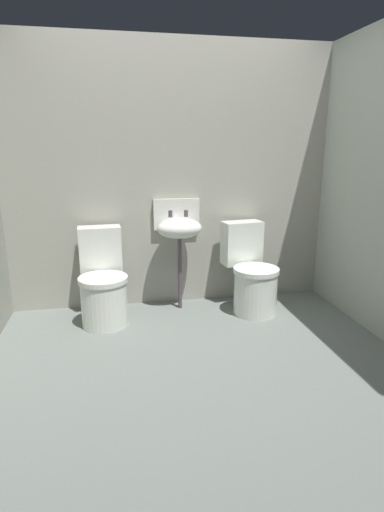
# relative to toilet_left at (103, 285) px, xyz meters

# --- Properties ---
(ground_plane) EXTENTS (3.32, 2.94, 0.08)m
(ground_plane) POSITION_rel_toilet_left_xyz_m (0.65, -0.92, -0.36)
(ground_plane) COLOR slate
(wall_back) EXTENTS (3.32, 0.10, 2.35)m
(wall_back) POSITION_rel_toilet_left_xyz_m (0.65, 0.40, 0.85)
(wall_back) COLOR #A4A294
(wall_back) RESTS_ON ground
(toilet_left) EXTENTS (0.42, 0.61, 0.78)m
(toilet_left) POSITION_rel_toilet_left_xyz_m (0.00, 0.00, 0.00)
(toilet_left) COLOR white
(toilet_left) RESTS_ON ground
(toilet_right) EXTENTS (0.46, 0.64, 0.78)m
(toilet_right) POSITION_rel_toilet_left_xyz_m (1.31, 0.00, 0.00)
(toilet_right) COLOR white
(toilet_right) RESTS_ON ground
(sink) EXTENTS (0.42, 0.35, 0.99)m
(sink) POSITION_rel_toilet_left_xyz_m (0.68, 0.19, 0.43)
(sink) COLOR #534353
(sink) RESTS_ON ground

